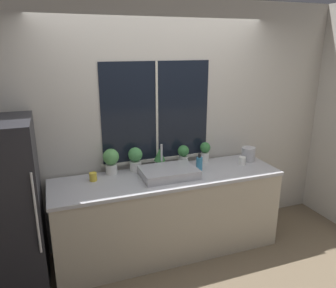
{
  "coord_description": "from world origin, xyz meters",
  "views": [
    {
      "loc": [
        -1.1,
        -2.68,
        2.22
      ],
      "look_at": [
        -0.0,
        0.33,
        1.25
      ],
      "focal_mm": 35.0,
      "sensor_mm": 36.0,
      "label": 1
    }
  ],
  "objects_px": {
    "potted_plant_far_left": "(111,160)",
    "kettle": "(248,153)",
    "mug_yellow": "(93,177)",
    "sink": "(168,172)",
    "potted_plant_left": "(135,158)",
    "potted_plant_right": "(183,154)",
    "potted_plant_far_right": "(205,151)",
    "soap_bottle": "(199,164)",
    "potted_plant_center": "(160,157)",
    "mug_white": "(242,161)"
  },
  "relations": [
    {
      "from": "soap_bottle",
      "to": "mug_yellow",
      "type": "height_order",
      "value": "soap_bottle"
    },
    {
      "from": "potted_plant_center",
      "to": "potted_plant_far_right",
      "type": "xyz_separation_m",
      "value": [
        0.56,
        0.0,
        0.01
      ]
    },
    {
      "from": "mug_yellow",
      "to": "soap_bottle",
      "type": "bearing_deg",
      "value": -5.9
    },
    {
      "from": "potted_plant_right",
      "to": "mug_yellow",
      "type": "height_order",
      "value": "potted_plant_right"
    },
    {
      "from": "potted_plant_right",
      "to": "potted_plant_far_left",
      "type": "bearing_deg",
      "value": -180.0
    },
    {
      "from": "sink",
      "to": "soap_bottle",
      "type": "bearing_deg",
      "value": 5.76
    },
    {
      "from": "potted_plant_left",
      "to": "potted_plant_far_right",
      "type": "xyz_separation_m",
      "value": [
        0.84,
        0.0,
        -0.01
      ]
    },
    {
      "from": "potted_plant_far_left",
      "to": "potted_plant_right",
      "type": "height_order",
      "value": "potted_plant_far_left"
    },
    {
      "from": "sink",
      "to": "potted_plant_far_left",
      "type": "distance_m",
      "value": 0.62
    },
    {
      "from": "mug_white",
      "to": "soap_bottle",
      "type": "bearing_deg",
      "value": 179.17
    },
    {
      "from": "potted_plant_far_left",
      "to": "mug_yellow",
      "type": "xyz_separation_m",
      "value": [
        -0.21,
        -0.12,
        -0.12
      ]
    },
    {
      "from": "potted_plant_right",
      "to": "mug_yellow",
      "type": "xyz_separation_m",
      "value": [
        -1.04,
        -0.12,
        -0.08
      ]
    },
    {
      "from": "potted_plant_left",
      "to": "mug_white",
      "type": "bearing_deg",
      "value": -11.66
    },
    {
      "from": "sink",
      "to": "kettle",
      "type": "relative_size",
      "value": 3.22
    },
    {
      "from": "sink",
      "to": "potted_plant_center",
      "type": "xyz_separation_m",
      "value": [
        -0.0,
        0.28,
        0.08
      ]
    },
    {
      "from": "potted_plant_center",
      "to": "kettle",
      "type": "distance_m",
      "value": 1.08
    },
    {
      "from": "potted_plant_far_left",
      "to": "kettle",
      "type": "bearing_deg",
      "value": -4.88
    },
    {
      "from": "sink",
      "to": "potted_plant_far_right",
      "type": "bearing_deg",
      "value": 26.28
    },
    {
      "from": "potted_plant_center",
      "to": "soap_bottle",
      "type": "relative_size",
      "value": 1.14
    },
    {
      "from": "potted_plant_far_left",
      "to": "mug_yellow",
      "type": "bearing_deg",
      "value": -150.14
    },
    {
      "from": "potted_plant_left",
      "to": "mug_white",
      "type": "xyz_separation_m",
      "value": [
        1.19,
        -0.25,
        -0.1
      ]
    },
    {
      "from": "mug_white",
      "to": "potted_plant_left",
      "type": "bearing_deg",
      "value": 168.34
    },
    {
      "from": "sink",
      "to": "potted_plant_left",
      "type": "bearing_deg",
      "value": 135.55
    },
    {
      "from": "potted_plant_center",
      "to": "mug_yellow",
      "type": "xyz_separation_m",
      "value": [
        -0.75,
        -0.12,
        -0.08
      ]
    },
    {
      "from": "potted_plant_far_left",
      "to": "mug_yellow",
      "type": "relative_size",
      "value": 3.25
    },
    {
      "from": "potted_plant_center",
      "to": "sink",
      "type": "bearing_deg",
      "value": -89.31
    },
    {
      "from": "mug_white",
      "to": "potted_plant_far_left",
      "type": "bearing_deg",
      "value": 170.41
    },
    {
      "from": "sink",
      "to": "mug_yellow",
      "type": "distance_m",
      "value": 0.77
    },
    {
      "from": "soap_bottle",
      "to": "mug_yellow",
      "type": "bearing_deg",
      "value": 174.1
    },
    {
      "from": "potted_plant_right",
      "to": "kettle",
      "type": "distance_m",
      "value": 0.79
    },
    {
      "from": "potted_plant_far_left",
      "to": "potted_plant_right",
      "type": "relative_size",
      "value": 1.21
    },
    {
      "from": "sink",
      "to": "kettle",
      "type": "height_order",
      "value": "sink"
    },
    {
      "from": "mug_yellow",
      "to": "kettle",
      "type": "bearing_deg",
      "value": -0.49
    },
    {
      "from": "soap_bottle",
      "to": "mug_white",
      "type": "bearing_deg",
      "value": -0.83
    },
    {
      "from": "potted_plant_far_left",
      "to": "kettle",
      "type": "height_order",
      "value": "potted_plant_far_left"
    },
    {
      "from": "potted_plant_right",
      "to": "mug_yellow",
      "type": "distance_m",
      "value": 1.05
    },
    {
      "from": "potted_plant_far_left",
      "to": "potted_plant_center",
      "type": "xyz_separation_m",
      "value": [
        0.54,
        0.0,
        -0.03
      ]
    },
    {
      "from": "soap_bottle",
      "to": "kettle",
      "type": "bearing_deg",
      "value": 8.35
    },
    {
      "from": "potted_plant_far_left",
      "to": "kettle",
      "type": "xyz_separation_m",
      "value": [
        1.61,
        -0.14,
        -0.07
      ]
    },
    {
      "from": "sink",
      "to": "mug_white",
      "type": "distance_m",
      "value": 0.91
    },
    {
      "from": "soap_bottle",
      "to": "potted_plant_left",
      "type": "bearing_deg",
      "value": 159.97
    },
    {
      "from": "sink",
      "to": "potted_plant_far_left",
      "type": "height_order",
      "value": "sink"
    },
    {
      "from": "potted_plant_left",
      "to": "potted_plant_right",
      "type": "xyz_separation_m",
      "value": [
        0.56,
        0.0,
        -0.02
      ]
    },
    {
      "from": "sink",
      "to": "potted_plant_center",
      "type": "bearing_deg",
      "value": 90.69
    },
    {
      "from": "potted_plant_far_left",
      "to": "sink",
      "type": "bearing_deg",
      "value": -26.85
    },
    {
      "from": "sink",
      "to": "potted_plant_right",
      "type": "distance_m",
      "value": 0.4
    },
    {
      "from": "potted_plant_far_left",
      "to": "potted_plant_left",
      "type": "height_order",
      "value": "potted_plant_far_left"
    },
    {
      "from": "potted_plant_right",
      "to": "potted_plant_far_right",
      "type": "distance_m",
      "value": 0.28
    },
    {
      "from": "potted_plant_far_right",
      "to": "kettle",
      "type": "distance_m",
      "value": 0.52
    },
    {
      "from": "potted_plant_left",
      "to": "mug_yellow",
      "type": "relative_size",
      "value": 3.09
    }
  ]
}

